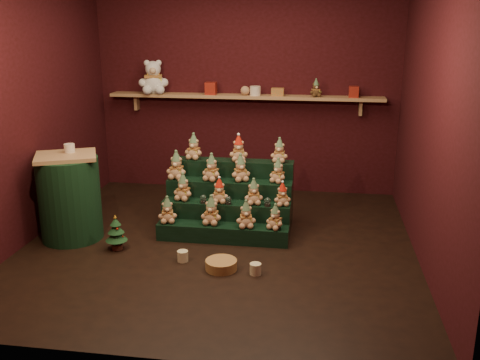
% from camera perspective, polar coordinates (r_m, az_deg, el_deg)
% --- Properties ---
extents(ground, '(4.00, 4.00, 0.00)m').
position_cam_1_polar(ground, '(5.63, -2.26, -6.93)').
color(ground, black).
rests_on(ground, ground).
extents(back_wall, '(4.00, 0.10, 2.80)m').
position_cam_1_polar(back_wall, '(7.24, 0.69, 9.87)').
color(back_wall, black).
rests_on(back_wall, ground).
extents(front_wall, '(4.00, 0.10, 2.80)m').
position_cam_1_polar(front_wall, '(3.29, -9.24, 1.46)').
color(front_wall, black).
rests_on(front_wall, ground).
extents(left_wall, '(0.10, 4.00, 2.80)m').
position_cam_1_polar(left_wall, '(5.97, -22.30, 7.21)').
color(left_wall, black).
rests_on(left_wall, ground).
extents(right_wall, '(0.10, 4.00, 2.80)m').
position_cam_1_polar(right_wall, '(5.25, 20.26, 6.29)').
color(right_wall, black).
rests_on(right_wall, ground).
extents(back_shelf, '(3.60, 0.26, 0.24)m').
position_cam_1_polar(back_shelf, '(7.08, 0.49, 8.85)').
color(back_shelf, '#AB8355').
rests_on(back_shelf, ground).
extents(riser_tier_front, '(1.40, 0.22, 0.18)m').
position_cam_1_polar(riser_tier_front, '(5.69, -1.87, -5.67)').
color(riser_tier_front, black).
rests_on(riser_tier_front, ground).
extents(riser_tier_midfront, '(1.40, 0.22, 0.36)m').
position_cam_1_polar(riser_tier_midfront, '(5.86, -1.49, -4.05)').
color(riser_tier_midfront, black).
rests_on(riser_tier_midfront, ground).
extents(riser_tier_midback, '(1.40, 0.22, 0.54)m').
position_cam_1_polar(riser_tier_midback, '(6.04, -1.13, -2.53)').
color(riser_tier_midback, black).
rests_on(riser_tier_midback, ground).
extents(riser_tier_back, '(1.40, 0.22, 0.72)m').
position_cam_1_polar(riser_tier_back, '(6.21, -0.79, -1.09)').
color(riser_tier_back, black).
rests_on(riser_tier_back, ground).
extents(teddy_0, '(0.24, 0.22, 0.28)m').
position_cam_1_polar(teddy_0, '(5.74, -7.75, -3.17)').
color(teddy_0, tan).
rests_on(teddy_0, riser_tier_front).
extents(teddy_1, '(0.24, 0.22, 0.31)m').
position_cam_1_polar(teddy_1, '(5.65, -3.07, -3.24)').
color(teddy_1, tan).
rests_on(teddy_1, riser_tier_front).
extents(teddy_2, '(0.24, 0.22, 0.29)m').
position_cam_1_polar(teddy_2, '(5.56, 0.64, -3.67)').
color(teddy_2, tan).
rests_on(teddy_2, riser_tier_front).
extents(teddy_3, '(0.24, 0.23, 0.26)m').
position_cam_1_polar(teddy_3, '(5.53, 3.78, -3.94)').
color(teddy_3, tan).
rests_on(teddy_3, riser_tier_front).
extents(teddy_4, '(0.25, 0.23, 0.30)m').
position_cam_1_polar(teddy_4, '(5.87, -6.09, -0.74)').
color(teddy_4, tan).
rests_on(teddy_4, riser_tier_midfront).
extents(teddy_5, '(0.21, 0.19, 0.27)m').
position_cam_1_polar(teddy_5, '(5.76, -2.22, -1.13)').
color(teddy_5, tan).
rests_on(teddy_5, riser_tier_midfront).
extents(teddy_6, '(0.23, 0.22, 0.28)m').
position_cam_1_polar(teddy_6, '(5.71, 1.47, -1.26)').
color(teddy_6, tan).
rests_on(teddy_6, riser_tier_midfront).
extents(teddy_7, '(0.22, 0.21, 0.25)m').
position_cam_1_polar(teddy_7, '(5.68, 4.54, -1.52)').
color(teddy_7, tan).
rests_on(teddy_7, riser_tier_midfront).
extents(teddy_8, '(0.24, 0.21, 0.31)m').
position_cam_1_polar(teddy_8, '(6.03, -6.79, 1.58)').
color(teddy_8, tan).
rests_on(teddy_8, riser_tier_midback).
extents(teddy_9, '(0.26, 0.25, 0.30)m').
position_cam_1_polar(teddy_9, '(5.93, -3.04, 1.35)').
color(teddy_9, tan).
rests_on(teddy_9, riser_tier_midback).
extents(teddy_10, '(0.27, 0.26, 0.30)m').
position_cam_1_polar(teddy_10, '(5.91, 0.05, 1.29)').
color(teddy_10, tan).
rests_on(teddy_10, riser_tier_midback).
extents(teddy_11, '(0.25, 0.24, 0.27)m').
position_cam_1_polar(teddy_11, '(5.87, 4.10, 1.00)').
color(teddy_11, tan).
rests_on(teddy_11, riser_tier_midback).
extents(teddy_12, '(0.24, 0.22, 0.29)m').
position_cam_1_polar(teddy_12, '(6.16, -4.95, 3.57)').
color(teddy_12, tan).
rests_on(teddy_12, riser_tier_back).
extents(teddy_13, '(0.23, 0.22, 0.29)m').
position_cam_1_polar(teddy_13, '(6.05, -0.15, 3.40)').
color(teddy_13, tan).
rests_on(teddy_13, riser_tier_back).
extents(teddy_14, '(0.21, 0.19, 0.27)m').
position_cam_1_polar(teddy_14, '(6.02, 4.23, 3.18)').
color(teddy_14, tan).
rests_on(teddy_14, riser_tier_back).
extents(snow_globe_a, '(0.07, 0.07, 0.09)m').
position_cam_1_polar(snow_globe_a, '(5.78, -3.93, -2.02)').
color(snow_globe_a, black).
rests_on(snow_globe_a, riser_tier_midfront).
extents(snow_globe_b, '(0.07, 0.07, 0.09)m').
position_cam_1_polar(snow_globe_b, '(5.73, -1.26, -2.18)').
color(snow_globe_b, black).
rests_on(snow_globe_b, riser_tier_midfront).
extents(snow_globe_c, '(0.07, 0.07, 0.10)m').
position_cam_1_polar(snow_globe_c, '(5.67, 2.95, -2.34)').
color(snow_globe_c, black).
rests_on(snow_globe_c, riser_tier_midfront).
extents(side_table, '(0.76, 0.71, 0.93)m').
position_cam_1_polar(side_table, '(5.93, -17.72, -1.78)').
color(side_table, '#AB8355').
rests_on(side_table, ground).
extents(table_ornament, '(0.11, 0.11, 0.09)m').
position_cam_1_polar(table_ornament, '(5.88, -17.74, 3.27)').
color(table_ornament, beige).
rests_on(table_ornament, side_table).
extents(mini_christmas_tree, '(0.22, 0.22, 0.38)m').
position_cam_1_polar(mini_christmas_tree, '(5.60, -13.07, -5.49)').
color(mini_christmas_tree, '#452418').
rests_on(mini_christmas_tree, ground).
extents(mug_left, '(0.11, 0.11, 0.11)m').
position_cam_1_polar(mug_left, '(5.28, -6.13, -8.07)').
color(mug_left, beige).
rests_on(mug_left, ground).
extents(mug_right, '(0.11, 0.11, 0.11)m').
position_cam_1_polar(mug_right, '(4.99, 1.66, -9.47)').
color(mug_right, beige).
rests_on(mug_right, ground).
extents(wicker_basket, '(0.37, 0.37, 0.09)m').
position_cam_1_polar(wicker_basket, '(5.09, -2.02, -9.02)').
color(wicker_basket, '#A47F42').
rests_on(wicker_basket, ground).
extents(white_bear, '(0.47, 0.44, 0.55)m').
position_cam_1_polar(white_bear, '(7.28, -9.25, 11.25)').
color(white_bear, silver).
rests_on(white_bear, back_shelf).
extents(brown_bear, '(0.19, 0.18, 0.22)m').
position_cam_1_polar(brown_bear, '(6.96, 8.10, 9.68)').
color(brown_bear, '#4C3319').
rests_on(brown_bear, back_shelf).
extents(gift_tin_red_a, '(0.14, 0.14, 0.16)m').
position_cam_1_polar(gift_tin_red_a, '(7.12, -3.12, 9.73)').
color(gift_tin_red_a, '#9E2618').
rests_on(gift_tin_red_a, back_shelf).
extents(gift_tin_cream, '(0.14, 0.14, 0.12)m').
position_cam_1_polar(gift_tin_cream, '(7.02, 1.64, 9.50)').
color(gift_tin_cream, beige).
rests_on(gift_tin_cream, back_shelf).
extents(gift_tin_red_b, '(0.12, 0.12, 0.14)m').
position_cam_1_polar(gift_tin_red_b, '(6.98, 12.03, 9.19)').
color(gift_tin_red_b, '#9E2618').
rests_on(gift_tin_red_b, back_shelf).
extents(shelf_plush_ball, '(0.12, 0.12, 0.12)m').
position_cam_1_polar(shelf_plush_ball, '(7.04, 0.55, 9.52)').
color(shelf_plush_ball, tan).
rests_on(shelf_plush_ball, back_shelf).
extents(scarf_gift_box, '(0.16, 0.10, 0.10)m').
position_cam_1_polar(scarf_gift_box, '(7.00, 4.03, 9.35)').
color(scarf_gift_box, '#D1531D').
rests_on(scarf_gift_box, back_shelf).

